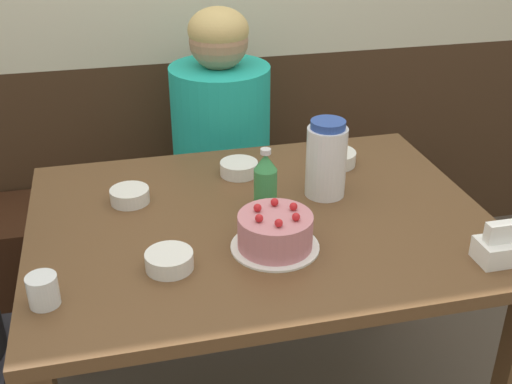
{
  "coord_description": "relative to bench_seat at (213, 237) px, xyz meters",
  "views": [
    {
      "loc": [
        -0.36,
        -1.45,
        1.64
      ],
      "look_at": [
        0.0,
        0.05,
        0.83
      ],
      "focal_mm": 45.0,
      "sensor_mm": 36.0,
      "label": 1
    }
  ],
  "objects": [
    {
      "name": "bowl_rice_small",
      "position": [
        -0.0,
        -0.56,
        0.58
      ],
      "size": [
        0.11,
        0.11,
        0.04
      ],
      "color": "white",
      "rests_on": "dining_table"
    },
    {
      "name": "dining_table",
      "position": [
        0.0,
        -0.83,
        0.46
      ],
      "size": [
        1.22,
        0.91,
        0.78
      ],
      "color": "brown",
      "rests_on": "ground_plane"
    },
    {
      "name": "person_teal_shirt",
      "position": [
        0.03,
        -0.11,
        0.37
      ],
      "size": [
        0.36,
        0.36,
        1.19
      ],
      "rotation": [
        0.0,
        0.0,
        -1.57
      ],
      "color": "#33333D",
      "rests_on": "ground_plane"
    },
    {
      "name": "bowl_sauce_shallow",
      "position": [
        0.31,
        -0.56,
        0.58
      ],
      "size": [
        0.13,
        0.13,
        0.04
      ],
      "color": "white",
      "rests_on": "dining_table"
    },
    {
      "name": "bowl_side_dish",
      "position": [
        -0.33,
        -0.66,
        0.58
      ],
      "size": [
        0.11,
        0.11,
        0.04
      ],
      "color": "white",
      "rests_on": "dining_table"
    },
    {
      "name": "bowl_soup_white",
      "position": [
        -0.26,
        -1.01,
        0.58
      ],
      "size": [
        0.11,
        0.11,
        0.04
      ],
      "color": "white",
      "rests_on": "dining_table"
    },
    {
      "name": "soju_bottle",
      "position": [
        0.02,
        -0.79,
        0.65
      ],
      "size": [
        0.06,
        0.06,
        0.18
      ],
      "color": "#388E4C",
      "rests_on": "dining_table"
    },
    {
      "name": "napkin_holder",
      "position": [
        0.51,
        -1.16,
        0.6
      ],
      "size": [
        0.11,
        0.08,
        0.11
      ],
      "color": "white",
      "rests_on": "dining_table"
    },
    {
      "name": "glass_water_tall",
      "position": [
        -0.54,
        -1.09,
        0.6
      ],
      "size": [
        0.07,
        0.07,
        0.07
      ],
      "color": "silver",
      "rests_on": "dining_table"
    },
    {
      "name": "water_pitcher",
      "position": [
        0.21,
        -0.74,
        0.67
      ],
      "size": [
        0.11,
        0.11,
        0.22
      ],
      "color": "white",
      "rests_on": "dining_table"
    },
    {
      "name": "bench_seat",
      "position": [
        0.0,
        0.0,
        0.0
      ],
      "size": [
        1.84,
        0.38,
        0.43
      ],
      "color": "#381E11",
      "rests_on": "ground_plane"
    },
    {
      "name": "birthday_cake",
      "position": [
        0.0,
        -0.99,
        0.61
      ],
      "size": [
        0.22,
        0.22,
        0.11
      ],
      "color": "white",
      "rests_on": "dining_table"
    }
  ]
}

